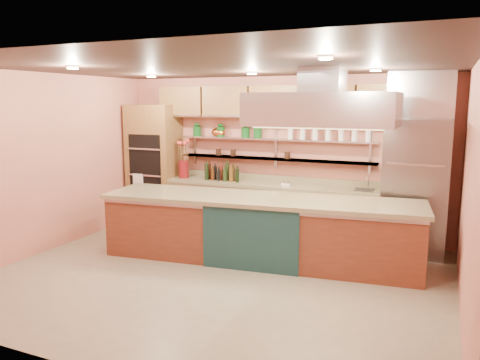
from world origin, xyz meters
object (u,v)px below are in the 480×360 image
at_px(flower_vase, 184,169).
at_px(kitchen_scale, 287,183).
at_px(refrigerator, 415,187).
at_px(copper_kettle, 217,132).
at_px(island, 259,229).
at_px(green_canister, 258,133).

xyz_separation_m(flower_vase, kitchen_scale, (2.04, 0.00, -0.13)).
distance_m(refrigerator, copper_kettle, 3.61).
relative_size(island, green_canister, 26.16).
xyz_separation_m(island, copper_kettle, (-1.44, 1.51, 1.31)).
bearing_deg(refrigerator, island, -148.47).
relative_size(refrigerator, copper_kettle, 10.47).
height_order(island, copper_kettle, copper_kettle).
xyz_separation_m(refrigerator, flower_vase, (-4.13, 0.01, 0.05)).
bearing_deg(green_canister, flower_vase, -171.16).
bearing_deg(refrigerator, copper_kettle, 176.27).
distance_m(refrigerator, island, 2.51).
xyz_separation_m(flower_vase, copper_kettle, (0.60, 0.22, 0.70)).
xyz_separation_m(refrigerator, green_canister, (-2.71, 0.23, 0.75)).
relative_size(copper_kettle, green_canister, 1.14).
bearing_deg(island, copper_kettle, 127.21).
relative_size(flower_vase, kitchen_scale, 2.26).
bearing_deg(flower_vase, green_canister, 8.84).
bearing_deg(flower_vase, kitchen_scale, 0.00).
xyz_separation_m(refrigerator, copper_kettle, (-3.52, 0.23, 0.75)).
bearing_deg(green_canister, kitchen_scale, -19.29).
relative_size(refrigerator, green_canister, 11.90).
bearing_deg(flower_vase, island, -32.19).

